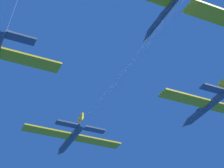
% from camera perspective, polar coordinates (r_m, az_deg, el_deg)
% --- Properties ---
extents(jet_lead, '(17.34, 49.29, 2.87)m').
position_cam_1_polar(jet_lead, '(61.54, -1.46, -2.43)').
color(jet_lead, '#4C5660').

